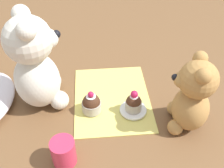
{
  "coord_description": "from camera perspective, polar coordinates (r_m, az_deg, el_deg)",
  "views": [
    {
      "loc": [
        -0.55,
        0.05,
        0.54
      ],
      "look_at": [
        0.0,
        0.0,
        0.06
      ],
      "focal_mm": 42.0,
      "sensor_mm": 36.0,
      "label": 1
    }
  ],
  "objects": [
    {
      "name": "ground_plane",
      "position": [
        0.77,
        -0.0,
        -3.15
      ],
      "size": [
        4.0,
        4.0,
        0.0
      ],
      "primitive_type": "plane",
      "color": "brown"
    },
    {
      "name": "knitted_placemat",
      "position": [
        0.77,
        -0.0,
        -2.99
      ],
      "size": [
        0.28,
        0.22,
        0.01
      ],
      "primitive_type": "cube",
      "color": "#E0D166",
      "rests_on": "ground_plane"
    },
    {
      "name": "teddy_bear_cream",
      "position": [
        0.71,
        -16.34,
        4.15
      ],
      "size": [
        0.17,
        0.16,
        0.27
      ],
      "rotation": [
        0.0,
        0.0,
        0.3
      ],
      "color": "silver",
      "rests_on": "ground_plane"
    },
    {
      "name": "teddy_bear_tan",
      "position": [
        0.66,
        17.04,
        -2.7
      ],
      "size": [
        0.12,
        0.12,
        0.21
      ],
      "rotation": [
        0.0,
        0.0,
        2.91
      ],
      "color": "#B78447",
      "rests_on": "ground_plane"
    },
    {
      "name": "cupcake_near_cream_bear",
      "position": [
        0.71,
        -4.5,
        -4.32
      ],
      "size": [
        0.05,
        0.05,
        0.07
      ],
      "color": "#B2ADA3",
      "rests_on": "knitted_placemat"
    },
    {
      "name": "saucer_plate",
      "position": [
        0.73,
        4.6,
        -5.63
      ],
      "size": [
        0.07,
        0.07,
        0.01
      ],
      "primitive_type": "cylinder",
      "color": "white",
      "rests_on": "knitted_placemat"
    },
    {
      "name": "cupcake_near_tan_bear",
      "position": [
        0.71,
        4.72,
        -4.12
      ],
      "size": [
        0.04,
        0.04,
        0.07
      ],
      "color": "#B2ADA3",
      "rests_on": "saucer_plate"
    },
    {
      "name": "juice_glass",
      "position": [
        0.62,
        -10.5,
        -14.36
      ],
      "size": [
        0.06,
        0.06,
        0.07
      ],
      "primitive_type": "cylinder",
      "color": "#DB3356",
      "rests_on": "ground_plane"
    }
  ]
}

